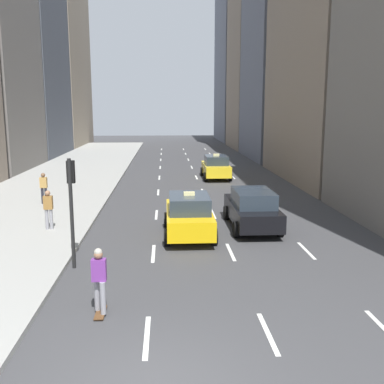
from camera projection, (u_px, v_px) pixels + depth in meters
sidewalk_left at (71, 176)px, 34.37m from camera, size 8.00×66.00×0.15m
lane_markings at (199, 184)px, 31.02m from camera, size 5.72×56.00×0.01m
building_row_right at (280, 30)px, 45.35m from camera, size 6.00×71.23×30.07m
taxi_lead at (216, 167)px, 33.24m from camera, size 2.02×4.40×1.87m
taxi_second at (189, 215)px, 18.22m from camera, size 2.02×4.40×1.87m
sedan_black_near at (252, 208)px, 19.45m from camera, size 2.02×4.78×1.71m
skateboarder at (99, 278)px, 11.20m from camera, size 0.36×0.80×1.75m
pedestrian_mid_block at (48, 208)px, 18.68m from camera, size 0.36×0.22×1.65m
pedestrian_far_walking at (44, 187)px, 23.72m from camera, size 0.36×0.22×1.65m
traffic_light_pole at (71, 195)px, 14.34m from camera, size 0.24×0.42×3.60m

